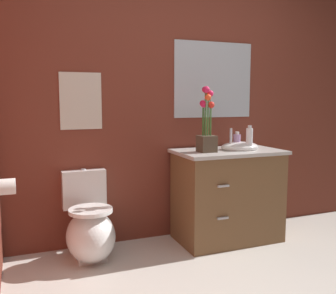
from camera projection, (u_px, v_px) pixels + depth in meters
wall_back at (194, 101)px, 3.55m from camera, size 4.66×0.05×2.50m
toilet at (90, 229)px, 3.01m from camera, size 0.38×0.59×0.69m
vanity_cabinet at (228, 194)px, 3.42m from camera, size 0.94×0.56×1.00m
flower_vase at (207, 128)px, 3.23m from camera, size 0.14×0.14×0.56m
soap_bottle at (249, 139)px, 3.33m from camera, size 0.06×0.06×0.22m
lotion_bottle at (237, 141)px, 3.41m from camera, size 0.06×0.06×0.16m
wall_poster at (81, 101)px, 3.14m from camera, size 0.34×0.01×0.47m
wall_mirror at (213, 80)px, 3.56m from camera, size 0.80×0.01×0.70m
toilet_paper_roll at (7, 187)px, 2.57m from camera, size 0.11×0.11×0.11m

